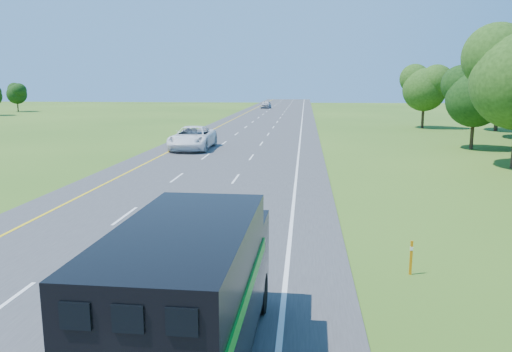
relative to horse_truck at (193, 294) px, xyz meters
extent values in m
cube|color=#38383A|center=(-3.90, 41.70, -1.77)|extent=(15.00, 260.00, 0.04)
cube|color=yellow|center=(-9.40, 41.70, -1.75)|extent=(0.15, 260.00, 0.01)
cube|color=white|center=(1.60, 41.70, -1.75)|extent=(0.15, 260.00, 0.01)
cylinder|color=black|center=(-0.91, 3.01, -1.25)|extent=(0.34, 1.02, 1.01)
cylinder|color=black|center=(1.02, 2.98, -1.25)|extent=(0.34, 1.02, 1.01)
cube|color=black|center=(0.00, 0.05, -1.14)|extent=(2.34, 7.40, 0.26)
cube|color=black|center=(0.05, 2.90, -0.13)|extent=(2.29, 1.70, 1.75)
cube|color=black|center=(0.07, 3.75, 0.33)|extent=(2.03, 0.09, 0.55)
cube|color=black|center=(-0.01, -0.60, 0.26)|extent=(2.40, 5.38, 2.53)
cube|color=#089C1C|center=(-1.18, -0.57, 0.39)|extent=(0.13, 5.34, 0.28)
cube|color=#089C1C|center=(1.16, -0.62, 0.39)|extent=(0.13, 5.34, 0.28)
cube|color=black|center=(-0.75, -3.27, 1.11)|extent=(0.41, 0.04, 0.37)
cube|color=black|center=(-0.06, -3.28, 1.11)|extent=(0.41, 0.04, 0.37)
cube|color=black|center=(0.63, -3.30, 1.11)|extent=(0.41, 0.04, 0.37)
imported|color=white|center=(-7.74, 34.12, -0.75)|extent=(3.33, 7.20, 2.00)
imported|color=#B2B1B8|center=(-6.99, 106.87, -0.89)|extent=(2.29, 5.18, 1.73)
cube|color=orange|center=(5.39, 6.03, -1.25)|extent=(0.08, 0.04, 1.08)
cube|color=white|center=(5.39, 6.03, -0.96)|extent=(0.09, 0.05, 0.12)
camera|label=1|loc=(2.09, -8.86, 4.00)|focal=35.00mm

